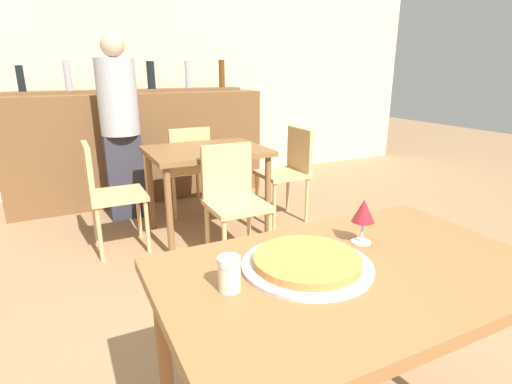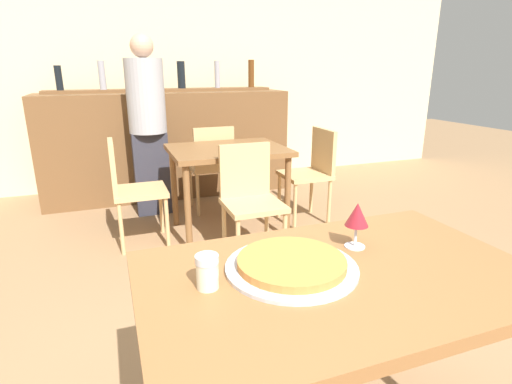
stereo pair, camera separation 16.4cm
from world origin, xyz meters
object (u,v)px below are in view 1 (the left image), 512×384
cheese_shaker (229,273)px  wine_glass (363,212)px  chair_far_side_right (289,167)px  chair_far_side_front (233,195)px  person_standing (120,123)px  chair_far_side_back (188,164)px  chair_far_side_left (106,189)px  pizza_tray (307,262)px

cheese_shaker → wine_glass: size_ratio=0.62×
chair_far_side_right → wine_glass: size_ratio=5.32×
wine_glass → chair_far_side_front: bearing=84.3°
person_standing → chair_far_side_front: bearing=-66.2°
chair_far_side_back → chair_far_side_left: (-0.79, -0.55, 0.00)m
cheese_shaker → chair_far_side_right: bearing=55.3°
chair_far_side_back → wine_glass: 2.64m
chair_far_side_front → pizza_tray: 1.66m
chair_far_side_back → pizza_tray: bearing=81.0°
chair_far_side_right → pizza_tray: size_ratio=2.08×
cheese_shaker → wine_glass: bearing=9.0°
chair_far_side_back → cheese_shaker: cheese_shaker is taller
chair_far_side_right → chair_far_side_front: bearing=-55.5°
chair_far_side_right → pizza_tray: chair_far_side_right is taller
chair_far_side_back → chair_far_side_right: same height
chair_far_side_front → chair_far_side_left: 0.96m
cheese_shaker → pizza_tray: bearing=3.4°
chair_far_side_front → person_standing: person_standing is taller
pizza_tray → chair_far_side_front: bearing=75.0°
pizza_tray → cheese_shaker: bearing=-176.6°
chair_far_side_back → chair_far_side_left: size_ratio=1.00×
chair_far_side_front → chair_far_side_back: 1.09m
chair_far_side_front → wine_glass: wine_glass is taller
chair_far_side_front → chair_far_side_left: size_ratio=1.00×
chair_far_side_front → chair_far_side_back: same height
chair_far_side_front → chair_far_side_right: 0.96m
chair_far_side_back → cheese_shaker: size_ratio=8.54×
chair_far_side_front → chair_far_side_right: size_ratio=1.00×
chair_far_side_back → cheese_shaker: (-0.69, -2.69, 0.33)m
pizza_tray → cheese_shaker: cheese_shaker is taller
chair_far_side_front → person_standing: (-0.55, 1.26, 0.40)m
chair_far_side_left → chair_far_side_right: size_ratio=1.00×
chair_far_side_left → chair_far_side_right: 1.59m
cheese_shaker → wine_glass: (0.54, 0.09, 0.06)m
chair_far_side_right → wine_glass: (-0.94, -2.06, 0.39)m
pizza_tray → cheese_shaker: (-0.27, -0.02, 0.03)m
person_standing → wine_glass: 2.79m
chair_far_side_right → wine_glass: wine_glass is taller
chair_far_side_front → cheese_shaker: bearing=-113.3°
chair_far_side_back → cheese_shaker: 2.79m
chair_far_side_front → wine_glass: 1.57m
chair_far_side_left → person_standing: bearing=-18.7°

